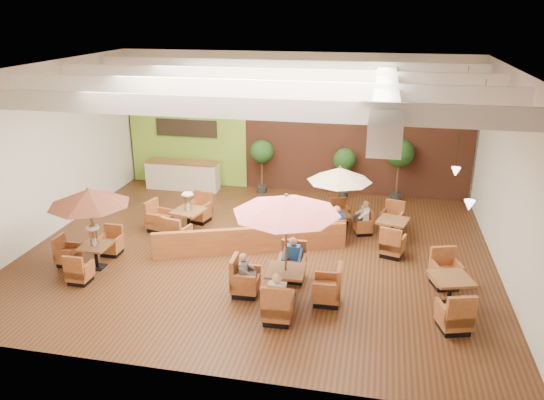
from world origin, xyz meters
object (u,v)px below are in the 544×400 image
(diner_2, at_px, (245,270))
(diner_1, at_px, (293,255))
(table_0, at_px, (89,211))
(diner_4, at_px, (364,214))
(topiary_0, at_px, (262,154))
(booth_divider, at_px, (251,240))
(service_counter, at_px, (183,175))
(table_2, at_px, (339,187))
(topiary_2, at_px, (400,155))
(diner_0, at_px, (278,293))
(table_3, at_px, (181,220))
(table_1, at_px, (286,230))
(topiary_1, at_px, (345,161))
(table_4, at_px, (450,293))
(diner_3, at_px, (336,220))
(table_5, at_px, (392,231))

(diner_2, bearing_deg, diner_1, 125.01)
(table_0, xyz_separation_m, diner_1, (5.70, 0.46, -1.01))
(diner_4, bearing_deg, topiary_0, 34.48)
(booth_divider, xyz_separation_m, diner_4, (3.29, 2.14, 0.32))
(service_counter, distance_m, table_2, 7.44)
(topiary_2, relative_size, diner_4, 3.48)
(diner_0, bearing_deg, diner_2, 135.88)
(topiary_0, distance_m, diner_4, 5.46)
(table_3, distance_m, topiary_2, 8.49)
(table_1, bearing_deg, table_0, 171.87)
(table_1, relative_size, diner_4, 4.07)
(table_2, bearing_deg, table_1, -121.20)
(topiary_1, height_order, diner_4, topiary_1)
(topiary_1, relative_size, topiary_2, 0.81)
(table_2, height_order, diner_1, table_2)
(table_4, bearing_deg, diner_0, -176.79)
(topiary_2, height_order, diner_2, topiary_2)
(topiary_0, bearing_deg, table_4, -49.18)
(topiary_0, xyz_separation_m, topiary_2, (5.31, 0.00, 0.23))
(diner_2, bearing_deg, service_counter, -159.16)
(topiary_2, xyz_separation_m, diner_2, (-3.95, -8.00, -1.12))
(service_counter, bearing_deg, topiary_2, 1.33)
(table_0, height_order, diner_2, table_0)
(topiary_1, xyz_separation_m, diner_4, (0.92, -3.39, -0.77))
(diner_0, xyz_separation_m, diner_3, (0.93, 4.83, -0.02))
(table_0, xyz_separation_m, topiary_0, (3.27, 7.39, -0.14))
(table_4, distance_m, topiary_1, 8.28)
(diner_0, bearing_deg, service_counter, 123.71)
(booth_divider, distance_m, table_2, 3.46)
(diner_1, xyz_separation_m, diner_3, (0.93, 2.71, 0.01))
(topiary_0, bearing_deg, table_5, -37.19)
(table_4, relative_size, diner_0, 3.47)
(service_counter, distance_m, diner_0, 10.55)
(table_0, xyz_separation_m, table_5, (8.40, 3.50, -1.38))
(topiary_2, distance_m, diner_1, 7.59)
(diner_1, relative_size, diner_3, 0.97)
(table_3, bearing_deg, topiary_1, 55.16)
(table_0, distance_m, table_1, 5.74)
(table_1, relative_size, table_4, 0.98)
(booth_divider, height_order, topiary_0, topiary_0)
(table_4, relative_size, diner_1, 3.79)
(topiary_1, bearing_deg, diner_3, -88.92)
(table_0, relative_size, topiary_0, 1.13)
(topiary_2, relative_size, diner_1, 3.18)
(topiary_2, bearing_deg, diner_3, -114.86)
(table_3, bearing_deg, booth_divider, -7.85)
(table_2, bearing_deg, booth_divider, -158.84)
(table_2, bearing_deg, diner_2, -133.19)
(table_0, distance_m, diner_3, 7.41)
(table_0, height_order, diner_1, table_0)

